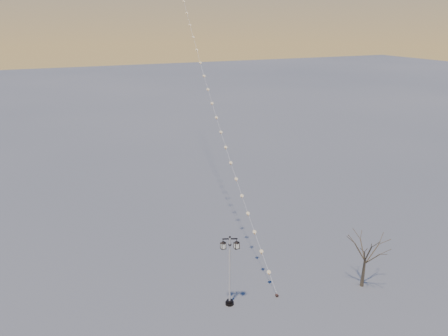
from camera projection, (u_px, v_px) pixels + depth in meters
ground at (256, 316)px, 24.55m from camera, size 300.00×300.00×0.00m
street_lamp at (230, 268)px, 24.75m from camera, size 1.13×0.70×4.68m
bare_tree at (366, 250)px, 26.52m from camera, size 2.29×2.29×3.80m
kite_train at (204, 55)px, 38.07m from camera, size 4.84×36.23×27.02m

